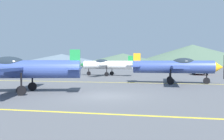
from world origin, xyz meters
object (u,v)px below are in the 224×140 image
airplane_mid (176,66)px  car_sedan (200,69)px  airplane_far (106,65)px  airplane_near (19,69)px

airplane_mid → car_sedan: 16.54m
airplane_far → car_sedan: size_ratio=2.20×
airplane_far → airplane_mid: bearing=-49.2°
airplane_near → airplane_far: size_ratio=0.99×
airplane_near → airplane_far: 19.51m
car_sedan → airplane_mid: bearing=-106.6°
airplane_mid → airplane_far: bearing=130.8°
airplane_mid → airplane_far: 13.98m
airplane_mid → car_sedan: size_ratio=2.18×
airplane_near → airplane_far: (1.54, 19.45, 0.00)m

